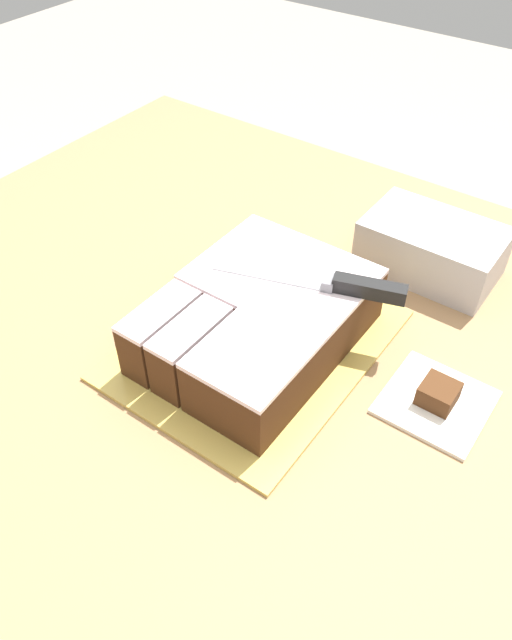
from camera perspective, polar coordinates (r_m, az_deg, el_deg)
ground_plane at (r=1.67m, az=0.78°, el=-24.21°), size 8.00×8.00×0.00m
countertop at (r=1.27m, az=0.97°, el=-16.36°), size 1.40×1.10×0.90m
cake_board at (r=0.90m, az=0.00°, el=-2.20°), size 0.31×0.39×0.01m
cake at (r=0.87m, az=0.21°, el=0.04°), size 0.24×0.32×0.09m
knife at (r=0.85m, az=8.26°, el=3.16°), size 0.27×0.11×0.02m
paper_napkin at (r=0.86m, az=16.11°, el=-7.23°), size 0.13×0.13×0.01m
brownie at (r=0.85m, az=16.34°, el=-6.47°), size 0.05×0.05×0.03m
storage_box at (r=1.05m, az=15.75°, el=6.33°), size 0.21×0.14×0.09m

